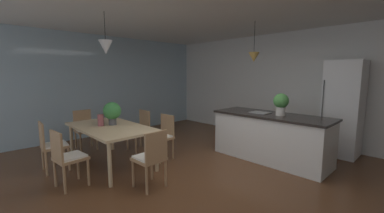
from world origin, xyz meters
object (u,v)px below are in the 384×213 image
object	(u,v)px
chair_window_end	(85,128)
potted_plant_on_island	(281,103)
dining_table	(110,130)
refrigerator	(343,109)
chair_near_left	(51,144)
chair_kitchen_end	(151,157)
chair_near_right	(67,156)
chair_far_right	(162,135)
potted_plant_on_table	(112,112)
kitchen_island	(270,136)
vase_on_dining_table	(101,120)
chair_far_left	(140,129)

from	to	relation	value
chair_window_end	potted_plant_on_island	size ratio (longest dim) A/B	2.10
dining_table	refrigerator	world-z (taller)	refrigerator
chair_near_left	chair_kitchen_end	xyz separation A→B (m)	(1.70, 0.87, 0.00)
chair_near_right	chair_far_right	bearing A→B (deg)	90.23
chair_far_right	chair_near_right	world-z (taller)	same
chair_far_right	potted_plant_on_table	xyz separation A→B (m)	(-0.49, -0.79, 0.50)
chair_window_end	dining_table	bearing A→B (deg)	-0.06
chair_window_end	kitchen_island	xyz separation A→B (m)	(3.19, 2.36, -0.01)
chair_near_left	chair_far_right	world-z (taller)	same
potted_plant_on_table	vase_on_dining_table	xyz separation A→B (m)	(-0.06, -0.20, -0.15)
chair_near_left	chair_far_left	xyz separation A→B (m)	(0.00, 1.74, 0.00)
potted_plant_on_table	kitchen_island	bearing A→B (deg)	49.09
potted_plant_on_table	vase_on_dining_table	distance (m)	0.25
refrigerator	potted_plant_on_table	size ratio (longest dim) A/B	4.53
chair_kitchen_end	potted_plant_on_island	size ratio (longest dim) A/B	2.10
dining_table	potted_plant_on_island	world-z (taller)	potted_plant_on_island
chair_window_end	chair_far_right	world-z (taller)	same
refrigerator	potted_plant_on_island	bearing A→B (deg)	-118.39
chair_far_right	vase_on_dining_table	world-z (taller)	vase_on_dining_table
kitchen_island	chair_near_right	bearing A→B (deg)	-114.64
refrigerator	potted_plant_on_island	xyz separation A→B (m)	(-0.70, -1.30, 0.17)
refrigerator	potted_plant_on_table	bearing A→B (deg)	-128.63
chair_kitchen_end	potted_plant_on_island	distance (m)	2.58
chair_near_right	chair_kitchen_end	world-z (taller)	same
chair_near_right	vase_on_dining_table	distance (m)	1.00
chair_far_left	chair_near_right	bearing A→B (deg)	-64.49
refrigerator	potted_plant_on_island	distance (m)	1.48
chair_far_left	potted_plant_on_table	xyz separation A→B (m)	(0.34, -0.79, 0.50)
chair_near_right	dining_table	bearing A→B (deg)	115.62
chair_window_end	refrigerator	size ratio (longest dim) A/B	0.45
chair_kitchen_end	potted_plant_on_island	world-z (taller)	potted_plant_on_island
chair_near_left	vase_on_dining_table	distance (m)	0.88
chair_near_right	chair_kitchen_end	size ratio (longest dim) A/B	1.00
chair_kitchen_end	kitchen_island	distance (m)	2.44
chair_near_left	chair_far_right	bearing A→B (deg)	64.60
chair_window_end	chair_kitchen_end	bearing A→B (deg)	0.01
dining_table	chair_kitchen_end	world-z (taller)	chair_kitchen_end
dining_table	chair_window_end	world-z (taller)	chair_window_end
dining_table	chair_far_right	xyz separation A→B (m)	(0.41, 0.87, -0.19)
chair_far_left	vase_on_dining_table	xyz separation A→B (m)	(0.28, -0.98, 0.36)
refrigerator	chair_near_right	bearing A→B (deg)	-117.56
chair_far_left	potted_plant_on_table	size ratio (longest dim) A/B	2.03
chair_kitchen_end	chair_far_left	bearing A→B (deg)	152.94
chair_window_end	chair_near_right	bearing A→B (deg)	-27.09
dining_table	chair_kitchen_end	xyz separation A→B (m)	(1.29, 0.00, -0.19)
dining_table	refrigerator	bearing A→B (deg)	52.76
dining_table	chair_kitchen_end	bearing A→B (deg)	0.08
kitchen_island	potted_plant_on_island	world-z (taller)	potted_plant_on_island
chair_near_right	kitchen_island	world-z (taller)	kitchen_island
chair_window_end	chair_near_right	xyz separation A→B (m)	(1.70, -0.87, 0.00)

